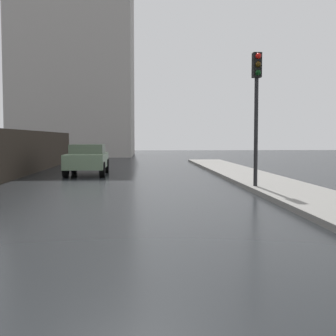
{
  "coord_description": "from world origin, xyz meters",
  "views": [
    {
      "loc": [
        0.7,
        -1.79,
        1.61
      ],
      "look_at": [
        1.33,
        8.83,
        0.92
      ],
      "focal_mm": 49.13,
      "sensor_mm": 36.0,
      "label": 1
    }
  ],
  "objects": [
    {
      "name": "distant_tower",
      "position": [
        -5.24,
        41.72,
        11.35
      ],
      "size": [
        10.57,
        10.41,
        27.05
      ],
      "color": "#9E9993",
      "rests_on": "ground"
    },
    {
      "name": "car_green_near_kerb",
      "position": [
        -1.67,
        18.76,
        0.71
      ],
      "size": [
        1.77,
        4.0,
        1.34
      ],
      "rotation": [
        0.0,
        0.0,
        3.15
      ],
      "color": "slate",
      "rests_on": "ground"
    },
    {
      "name": "traffic_light",
      "position": [
        4.24,
        12.16,
        2.98
      ],
      "size": [
        0.26,
        0.39,
        4.07
      ],
      "color": "black",
      "rests_on": "sidewalk_strip"
    }
  ]
}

